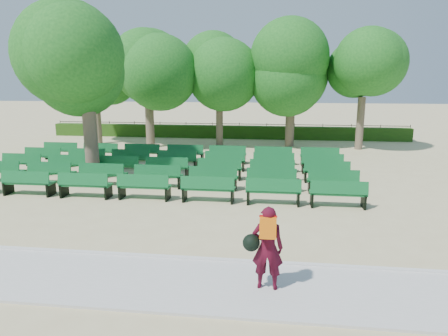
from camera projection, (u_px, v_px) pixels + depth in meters
The scene contains 9 objects.
ground at pixel (182, 189), 15.69m from camera, with size 120.00×120.00×0.00m, color #C5B582.
paving at pixel (104, 279), 8.52m from camera, with size 30.00×2.20×0.06m, color beige.
curb at pixel (124, 255), 9.63m from camera, with size 30.00×0.12×0.10m, color silver.
hedge at pixel (225, 132), 29.15m from camera, with size 26.00×0.70×0.90m, color #254B13.
fence at pixel (226, 137), 29.64m from camera, with size 26.00×0.10×1.02m, color black, non-canonical shape.
tree_line at pixel (218, 147), 25.38m from camera, with size 21.80×6.80×7.04m, color #206B1E, non-canonical shape.
bench_array at pixel (169, 175), 17.50m from camera, with size 1.88×0.62×1.18m.
tree_among at pixel (86, 71), 16.32m from camera, with size 4.73×4.73×6.70m.
person at pixel (266, 247), 7.92m from camera, with size 0.82×0.49×1.73m.
Camera 1 is at (3.52, -14.82, 4.20)m, focal length 32.00 mm.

